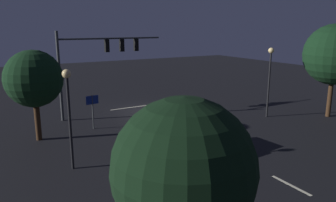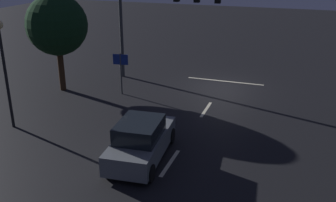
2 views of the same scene
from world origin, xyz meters
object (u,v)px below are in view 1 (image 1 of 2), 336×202
(street_lamp_left_kerb, at_px, (270,70))
(tree_right_near, at_px, (183,170))
(route_sign, at_px, (92,105))
(tree_right_far, at_px, (34,79))
(car_approaching, at_px, (196,136))
(tree_left_far, at_px, (335,55))
(traffic_signal_assembly, at_px, (98,55))
(street_lamp_right_kerb, at_px, (68,101))

(street_lamp_left_kerb, relative_size, tree_right_near, 0.96)
(route_sign, distance_m, tree_right_far, 4.36)
(car_approaching, bearing_deg, tree_left_far, -177.44)
(traffic_signal_assembly, height_order, street_lamp_right_kerb, traffic_signal_assembly)
(traffic_signal_assembly, bearing_deg, street_lamp_left_kerb, 148.46)
(car_approaching, height_order, route_sign, route_sign)
(traffic_signal_assembly, xyz_separation_m, route_sign, (1.63, 3.24, -3.15))
(tree_right_near, relative_size, tree_left_far, 0.78)
(car_approaching, relative_size, street_lamp_right_kerb, 0.87)
(tree_right_near, height_order, tree_left_far, tree_left_far)
(street_lamp_right_kerb, bearing_deg, street_lamp_left_kerb, -172.28)
(tree_right_near, bearing_deg, route_sign, -99.79)
(route_sign, xyz_separation_m, tree_right_far, (3.74, 0.51, 2.19))
(car_approaching, distance_m, tree_left_far, 14.03)
(route_sign, relative_size, tree_left_far, 0.33)
(car_approaching, bearing_deg, traffic_signal_assembly, -76.04)
(tree_right_near, distance_m, tree_right_far, 15.89)
(tree_left_far, height_order, tree_right_far, tree_left_far)
(street_lamp_left_kerb, bearing_deg, traffic_signal_assembly, -31.54)
(traffic_signal_assembly, distance_m, tree_left_far, 18.46)
(street_lamp_left_kerb, relative_size, route_sign, 2.25)
(street_lamp_left_kerb, bearing_deg, tree_left_far, 151.57)
(street_lamp_right_kerb, distance_m, tree_left_far, 20.47)
(street_lamp_right_kerb, relative_size, tree_right_far, 0.89)
(street_lamp_left_kerb, distance_m, tree_right_near, 20.29)
(tree_right_near, height_order, tree_right_far, tree_right_far)
(tree_right_near, bearing_deg, street_lamp_right_kerb, -89.47)
(traffic_signal_assembly, relative_size, street_lamp_right_kerb, 1.66)
(traffic_signal_assembly, relative_size, tree_right_far, 1.48)
(traffic_signal_assembly, xyz_separation_m, street_lamp_right_kerb, (4.55, 9.22, -1.34))
(car_approaching, distance_m, tree_right_far, 10.54)
(street_lamp_left_kerb, height_order, tree_left_far, tree_left_far)
(traffic_signal_assembly, relative_size, street_lamp_left_kerb, 1.55)
(traffic_signal_assembly, relative_size, route_sign, 3.47)
(route_sign, xyz_separation_m, tree_left_far, (-17.50, 6.19, 3.21))
(street_lamp_left_kerb, height_order, street_lamp_right_kerb, street_lamp_left_kerb)
(route_sign, bearing_deg, tree_left_far, 160.54)
(street_lamp_left_kerb, height_order, route_sign, street_lamp_left_kerb)
(street_lamp_right_kerb, relative_size, tree_left_far, 0.70)
(traffic_signal_assembly, relative_size, tree_right_near, 1.49)
(street_lamp_right_kerb, relative_size, route_sign, 2.09)
(tree_right_far, bearing_deg, street_lamp_left_kerb, 168.92)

